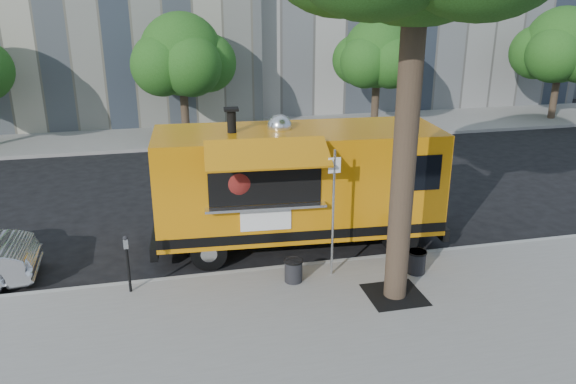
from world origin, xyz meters
name	(u,v)px	position (x,y,z in m)	size (l,w,h in m)	color
ground	(255,257)	(0.00, 0.00, 0.00)	(120.00, 120.00, 0.00)	black
sidewalk	(291,346)	(0.00, -4.00, 0.07)	(60.00, 6.00, 0.15)	gray
curb	(261,271)	(0.00, -0.93, 0.07)	(60.00, 0.14, 0.16)	#999993
far_sidewalk	(207,133)	(0.00, 13.50, 0.07)	(60.00, 5.00, 0.15)	gray
tree_well	(394,295)	(2.60, -2.80, 0.15)	(1.20, 1.20, 0.02)	black
far_tree_b	(181,54)	(-1.00, 12.70, 3.83)	(3.60, 3.60, 5.50)	#33261C
far_tree_c	(378,53)	(8.00, 12.40, 3.72)	(3.24, 3.24, 5.21)	#33261C
far_tree_d	(562,45)	(18.00, 12.60, 3.89)	(3.78, 3.78, 5.64)	#33261C
sign_post	(333,206)	(1.55, -1.55, 1.85)	(0.28, 0.06, 3.00)	silver
parking_meter	(127,257)	(-3.00, -1.35, 0.98)	(0.11, 0.11, 1.33)	black
food_truck	(297,183)	(1.21, 0.47, 1.74)	(7.62, 3.72, 3.71)	orange
trash_bin_left	(293,270)	(0.60, -1.69, 0.43)	(0.44, 0.44, 0.53)	black
trash_bin_right	(416,261)	(3.50, -1.93, 0.44)	(0.46, 0.46, 0.55)	black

